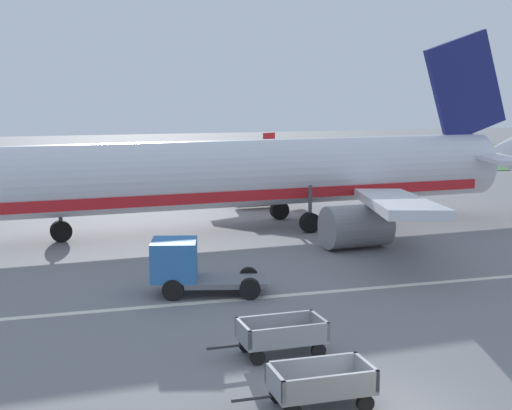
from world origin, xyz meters
TOP-DOWN VIEW (x-y plane):
  - grass_strip at (0.00, 59.03)m, footprint 220.00×28.00m
  - apron_stripe at (0.00, 10.51)m, footprint 120.00×0.36m
  - airplane at (4.78, 24.06)m, footprint 37.65×30.24m
  - baggage_cart_third_in_row at (-1.44, 0.74)m, footprint 3.55×1.41m
  - baggage_cart_fourth_in_row at (-1.18, 4.51)m, footprint 3.57×1.46m
  - service_truck_beside_carts at (-2.51, 11.85)m, footprint 4.71×2.94m

SIDE VIEW (x-z plane):
  - apron_stripe at x=0.00m, z-range 0.00..0.01m
  - grass_strip at x=0.00m, z-range 0.00..0.06m
  - baggage_cart_third_in_row at x=-1.44m, z-range 0.07..1.14m
  - baggage_cart_fourth_in_row at x=-1.18m, z-range 0.07..1.14m
  - service_truck_beside_carts at x=-2.51m, z-range 0.05..2.15m
  - airplane at x=4.78m, z-range -2.62..8.72m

